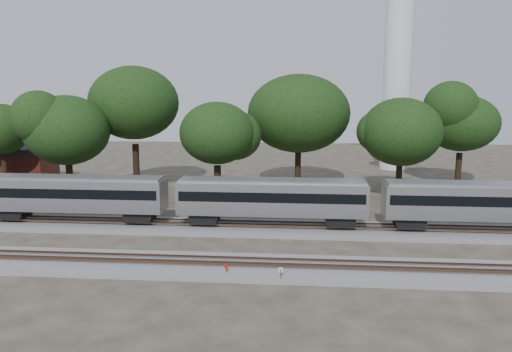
{
  "coord_description": "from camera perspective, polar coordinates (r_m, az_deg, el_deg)",
  "views": [
    {
      "loc": [
        9.27,
        -37.19,
        12.59
      ],
      "look_at": [
        5.63,
        5.0,
        5.15
      ],
      "focal_mm": 35.0,
      "sensor_mm": 36.0,
      "label": 1
    }
  ],
  "objects": [
    {
      "name": "brick_building",
      "position": [
        74.11,
        -26.13,
        1.11
      ],
      "size": [
        11.18,
        8.57,
        4.95
      ],
      "rotation": [
        0.0,
        0.0,
        0.13
      ],
      "color": "maroon",
      "rests_on": "ground"
    },
    {
      "name": "tree_6",
      "position": [
        58.36,
        16.25,
        4.84
      ],
      "size": [
        7.93,
        7.93,
        11.17
      ],
      "color": "black",
      "rests_on": "ground"
    },
    {
      "name": "tree_4",
      "position": [
        54.66,
        -4.48,
        4.89
      ],
      "size": [
        7.93,
        7.93,
        11.17
      ],
      "color": "black",
      "rests_on": "ground"
    },
    {
      "name": "tree_2",
      "position": [
        60.05,
        -20.83,
        4.9
      ],
      "size": [
        8.11,
        8.11,
        11.43
      ],
      "color": "black",
      "rests_on": "ground"
    },
    {
      "name": "switch_stand_white",
      "position": [
        33.15,
        2.83,
        -11.04
      ],
      "size": [
        0.35,
        0.07,
        1.11
      ],
      "rotation": [
        0.0,
        0.0,
        0.11
      ],
      "color": "#512D19",
      "rests_on": "ground"
    },
    {
      "name": "ground",
      "position": [
        40.34,
        -8.7,
        -8.33
      ],
      "size": [
        160.0,
        160.0,
        0.0
      ],
      "primitive_type": "plane",
      "color": "#383328",
      "rests_on": "ground"
    },
    {
      "name": "tree_3",
      "position": [
        62.67,
        -13.81,
        8.1
      ],
      "size": [
        11.05,
        11.05,
        15.58
      ],
      "color": "black",
      "rests_on": "ground"
    },
    {
      "name": "tree_5",
      "position": [
        61.6,
        4.9,
        7.12
      ],
      "size": [
        9.73,
        9.73,
        13.72
      ],
      "color": "black",
      "rests_on": "ground"
    },
    {
      "name": "switch_stand_red",
      "position": [
        34.06,
        -3.42,
        -10.59
      ],
      "size": [
        0.32,
        0.08,
        1.0
      ],
      "rotation": [
        0.0,
        0.0,
        0.15
      ],
      "color": "#512D19",
      "rests_on": "ground"
    },
    {
      "name": "tree_7",
      "position": [
        68.66,
        22.44,
        5.58
      ],
      "size": [
        8.38,
        8.38,
        11.81
      ],
      "color": "black",
      "rests_on": "ground"
    },
    {
      "name": "track_far",
      "position": [
        45.87,
        -6.95,
        -5.77
      ],
      "size": [
        160.0,
        5.0,
        0.73
      ],
      "color": "slate",
      "rests_on": "ground"
    },
    {
      "name": "track_near",
      "position": [
        36.61,
        -10.2,
        -9.96
      ],
      "size": [
        160.0,
        5.0,
        0.73
      ],
      "color": "slate",
      "rests_on": "ground"
    },
    {
      "name": "switch_lever",
      "position": [
        34.06,
        1.24,
        -11.45
      ],
      "size": [
        0.52,
        0.33,
        0.3
      ],
      "primitive_type": "cube",
      "rotation": [
        0.0,
        0.0,
        0.06
      ],
      "color": "#512D19",
      "rests_on": "ground"
    },
    {
      "name": "tree_1",
      "position": [
        67.67,
        -27.08,
        4.79
      ],
      "size": [
        7.91,
        7.91,
        11.15
      ],
      "color": "black",
      "rests_on": "ground"
    },
    {
      "name": "train",
      "position": [
        44.27,
        1.99,
        -2.39
      ],
      "size": [
        87.21,
        3.0,
        4.43
      ],
      "color": "#AFB1B7",
      "rests_on": "ground"
    }
  ]
}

